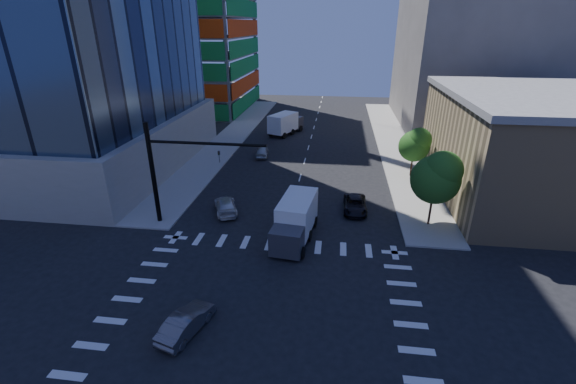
# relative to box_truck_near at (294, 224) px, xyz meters

# --- Properties ---
(ground) EXTENTS (160.00, 160.00, 0.00)m
(ground) POSITION_rel_box_truck_near_xyz_m (-0.96, -9.85, -1.49)
(ground) COLOR black
(ground) RESTS_ON ground
(road_markings) EXTENTS (20.00, 20.00, 0.01)m
(road_markings) POSITION_rel_box_truck_near_xyz_m (-0.96, -9.85, -1.49)
(road_markings) COLOR silver
(road_markings) RESTS_ON ground
(sidewalk_ne) EXTENTS (5.00, 60.00, 0.15)m
(sidewalk_ne) POSITION_rel_box_truck_near_xyz_m (11.54, 30.15, -1.42)
(sidewalk_ne) COLOR gray
(sidewalk_ne) RESTS_ON ground
(sidewalk_nw) EXTENTS (5.00, 60.00, 0.15)m
(sidewalk_nw) POSITION_rel_box_truck_near_xyz_m (-13.46, 30.15, -1.42)
(sidewalk_nw) COLOR gray
(sidewalk_nw) RESTS_ON ground
(commercial_building) EXTENTS (20.50, 22.50, 10.60)m
(commercial_building) POSITION_rel_box_truck_near_xyz_m (24.04, 12.15, 3.82)
(commercial_building) COLOR tan
(commercial_building) RESTS_ON ground
(bg_building_ne) EXTENTS (24.00, 30.00, 28.00)m
(bg_building_ne) POSITION_rel_box_truck_near_xyz_m (26.04, 45.15, 12.51)
(bg_building_ne) COLOR #635D59
(bg_building_ne) RESTS_ON ground
(signal_mast_nw) EXTENTS (10.20, 0.40, 9.00)m
(signal_mast_nw) POSITION_rel_box_truck_near_xyz_m (-10.96, 1.65, 4.00)
(signal_mast_nw) COLOR black
(signal_mast_nw) RESTS_ON sidewalk_nw
(tree_south) EXTENTS (4.16, 4.16, 6.82)m
(tree_south) POSITION_rel_box_truck_near_xyz_m (11.67, 4.05, 3.20)
(tree_south) COLOR #382316
(tree_south) RESTS_ON sidewalk_ne
(tree_north) EXTENTS (3.54, 3.52, 5.78)m
(tree_north) POSITION_rel_box_truck_near_xyz_m (11.97, 16.05, 2.50)
(tree_north) COLOR #382316
(tree_north) RESTS_ON sidewalk_ne
(car_nb_far) EXTENTS (2.16, 4.62, 1.28)m
(car_nb_far) POSITION_rel_box_truck_near_xyz_m (5.14, 6.24, -0.85)
(car_nb_far) COLOR black
(car_nb_far) RESTS_ON ground
(car_sb_near) EXTENTS (3.44, 4.96, 1.33)m
(car_sb_near) POSITION_rel_box_truck_near_xyz_m (-7.07, 4.37, -0.82)
(car_sb_near) COLOR silver
(car_sb_near) RESTS_ON ground
(car_sb_mid) EXTENTS (2.04, 4.13, 1.35)m
(car_sb_mid) POSITION_rel_box_truck_near_xyz_m (-6.83, 21.34, -0.81)
(car_sb_mid) COLOR #ADB2B5
(car_sb_mid) RESTS_ON ground
(car_sb_cross) EXTENTS (2.51, 4.31, 1.34)m
(car_sb_cross) POSITION_rel_box_truck_near_xyz_m (-4.99, -11.08, -0.82)
(car_sb_cross) COLOR #56545A
(car_sb_cross) RESTS_ON ground
(box_truck_near) EXTENTS (3.49, 6.70, 3.37)m
(box_truck_near) POSITION_rel_box_truck_near_xyz_m (0.00, 0.00, 0.00)
(box_truck_near) COLOR black
(box_truck_near) RESTS_ON ground
(box_truck_far) EXTENTS (5.18, 7.08, 3.42)m
(box_truck_far) POSITION_rel_box_truck_near_xyz_m (-5.14, 33.47, 0.02)
(box_truck_far) COLOR black
(box_truck_far) RESTS_ON ground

